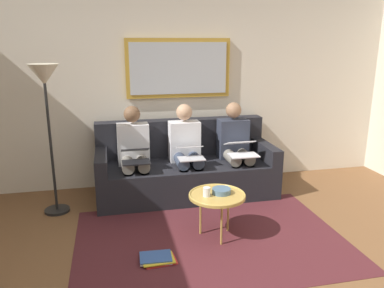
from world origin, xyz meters
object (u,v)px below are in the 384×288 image
object	(u,v)px
bowl	(221,191)
laptop_silver	(190,152)
couch	(185,169)
laptop_white	(241,148)
coffee_table	(217,196)
person_left	(235,145)
laptop_black	(135,155)
magazine_stack	(157,259)
person_middle	(186,148)
standing_lamp	(45,92)
person_right	(134,151)
cup	(207,192)
framed_mirror	(179,68)

from	to	relation	value
bowl	laptop_silver	distance (m)	0.90
couch	laptop_white	world-z (taller)	couch
coffee_table	person_left	world-z (taller)	person_left
laptop_black	magazine_stack	distance (m)	1.37
bowl	person_middle	world-z (taller)	person_middle
couch	laptop_white	size ratio (longest dim) A/B	5.81
magazine_stack	coffee_table	bearing A→B (deg)	-153.09
person_middle	standing_lamp	bearing A→B (deg)	7.31
person_right	laptop_black	bearing A→B (deg)	90.00
bowl	person_left	world-z (taller)	person_left
cup	magazine_stack	bearing A→B (deg)	30.07
person_right	magazine_stack	size ratio (longest dim) A/B	3.44
framed_mirror	coffee_table	bearing A→B (deg)	92.63
coffee_table	person_left	bearing A→B (deg)	-116.24
coffee_table	cup	xyz separation A→B (m)	(0.11, 0.02, 0.06)
laptop_white	person_middle	size ratio (longest dim) A/B	0.33
couch	standing_lamp	world-z (taller)	standing_lamp
person_right	standing_lamp	xyz separation A→B (m)	(0.91, 0.20, 0.76)
framed_mirror	laptop_white	world-z (taller)	framed_mirror
cup	person_right	size ratio (longest dim) A/B	0.08
person_right	magazine_stack	xyz separation A→B (m)	(-0.08, 1.47, -0.58)
person_left	magazine_stack	size ratio (longest dim) A/B	3.44
person_left	coffee_table	bearing A→B (deg)	63.76
laptop_silver	coffee_table	bearing A→B (deg)	94.68
framed_mirror	person_left	bearing A→B (deg)	144.48
person_left	person_middle	xyz separation A→B (m)	(0.64, 0.00, 0.00)
laptop_white	standing_lamp	size ratio (longest dim) A/B	0.23
standing_lamp	couch	bearing A→B (deg)	-170.20
bowl	magazine_stack	xyz separation A→B (m)	(0.68, 0.34, -0.45)
laptop_black	cup	bearing A→B (deg)	123.10
framed_mirror	magazine_stack	world-z (taller)	framed_mirror
framed_mirror	laptop_black	size ratio (longest dim) A/B	3.92
couch	coffee_table	world-z (taller)	couch
standing_lamp	laptop_black	bearing A→B (deg)	177.37
laptop_silver	magazine_stack	world-z (taller)	laptop_silver
bowl	person_middle	xyz separation A→B (m)	(0.12, -1.13, 0.14)
couch	cup	bearing A→B (deg)	88.33
person_middle	magazine_stack	size ratio (longest dim) A/B	3.44
couch	laptop_white	bearing A→B (deg)	154.72
coffee_table	person_middle	world-z (taller)	person_middle
laptop_silver	laptop_black	size ratio (longest dim) A/B	0.95
laptop_silver	laptop_black	distance (m)	0.64
laptop_black	magazine_stack	size ratio (longest dim) A/B	1.05
bowl	laptop_white	distance (m)	1.05
coffee_table	person_middle	bearing A→B (deg)	-86.33
bowl	person_right	xyz separation A→B (m)	(0.76, -1.13, 0.14)
laptop_black	magazine_stack	world-z (taller)	laptop_black
laptop_black	laptop_silver	bearing A→B (deg)	179.45
framed_mirror	person_left	xyz separation A→B (m)	(-0.64, 0.46, -0.94)
laptop_white	person_left	bearing A→B (deg)	-90.00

